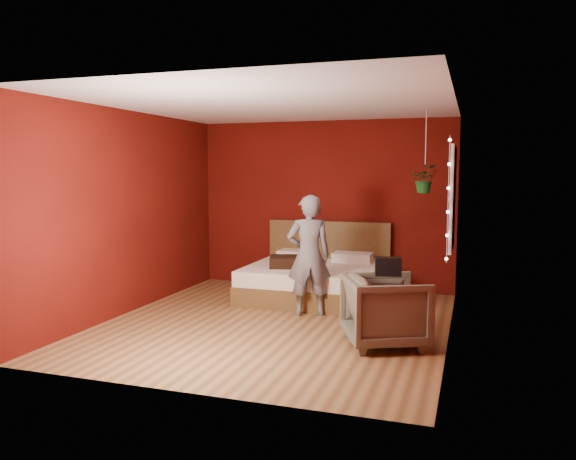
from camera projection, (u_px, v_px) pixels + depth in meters
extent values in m
plane|color=#9C6F3E|center=(276.00, 323.00, 6.77)|extent=(4.50, 4.50, 0.00)
cube|color=#60100A|center=(324.00, 205.00, 8.76)|extent=(4.00, 0.02, 2.60)
cube|color=#60100A|center=(182.00, 237.00, 4.50)|extent=(4.00, 0.02, 2.60)
cube|color=#60100A|center=(130.00, 212.00, 7.26)|extent=(0.02, 4.50, 2.60)
cube|color=#60100A|center=(453.00, 220.00, 6.00)|extent=(0.02, 4.50, 2.60)
cube|color=silver|center=(276.00, 103.00, 6.49)|extent=(4.00, 4.50, 0.02)
cube|color=white|center=(453.00, 198.00, 6.84)|extent=(0.04, 0.97, 1.27)
cube|color=black|center=(451.00, 198.00, 6.85)|extent=(0.02, 0.85, 1.15)
cube|color=white|center=(451.00, 198.00, 6.85)|extent=(0.03, 0.05, 1.15)
cube|color=white|center=(451.00, 198.00, 6.85)|extent=(0.03, 0.85, 0.05)
cylinder|color=silver|center=(448.00, 200.00, 6.36)|extent=(0.01, 0.01, 1.45)
sphere|color=#FFF2CC|center=(446.00, 259.00, 6.43)|extent=(0.04, 0.04, 0.04)
sphere|color=#FFF2CC|center=(447.00, 235.00, 6.40)|extent=(0.04, 0.04, 0.04)
sphere|color=#FFF2CC|center=(448.00, 212.00, 6.37)|extent=(0.04, 0.04, 0.04)
sphere|color=#FFF2CC|center=(448.00, 188.00, 6.34)|extent=(0.04, 0.04, 0.04)
sphere|color=#FFF2CC|center=(449.00, 164.00, 6.31)|extent=(0.04, 0.04, 0.04)
sphere|color=#FFF2CC|center=(450.00, 140.00, 6.29)|extent=(0.04, 0.04, 0.04)
cube|color=brown|center=(315.00, 290.00, 8.03)|extent=(1.92, 1.63, 0.27)
cube|color=white|center=(315.00, 273.00, 8.01)|extent=(1.88, 1.60, 0.21)
cube|color=brown|center=(328.00, 255.00, 8.72)|extent=(1.92, 0.08, 1.05)
cube|color=white|center=(298.00, 255.00, 8.64)|extent=(0.58, 0.36, 0.13)
cube|color=white|center=(353.00, 257.00, 8.37)|extent=(0.58, 0.36, 0.13)
imported|color=slate|center=(309.00, 255.00, 7.08)|extent=(0.66, 0.56, 1.53)
imported|color=#585446|center=(385.00, 311.00, 5.87)|extent=(1.07, 1.06, 0.74)
cube|color=black|center=(388.00, 266.00, 5.84)|extent=(0.29, 0.19, 0.19)
cube|color=black|center=(285.00, 262.00, 7.91)|extent=(0.53, 0.53, 0.15)
cylinder|color=silver|center=(426.00, 137.00, 7.14)|extent=(0.01, 0.01, 0.69)
imported|color=#20621C|center=(425.00, 179.00, 7.20)|extent=(0.34, 0.30, 0.37)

